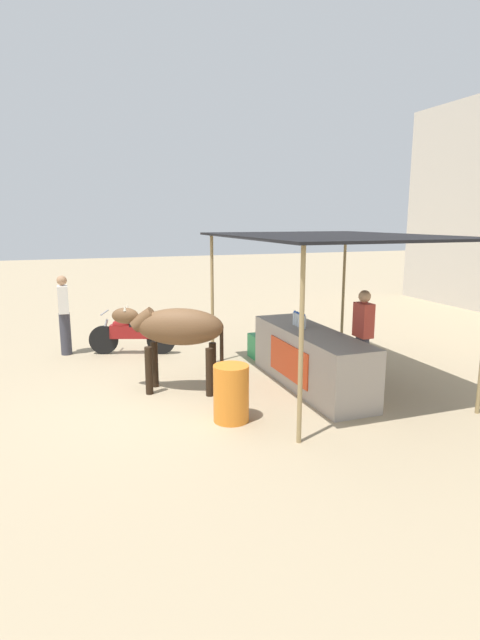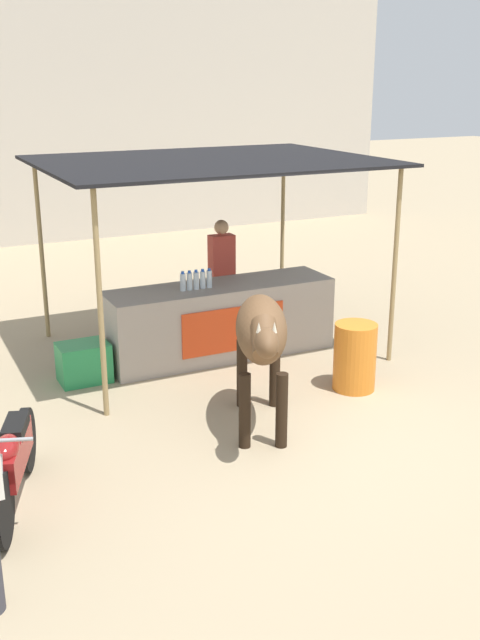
{
  "view_description": "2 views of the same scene",
  "coord_description": "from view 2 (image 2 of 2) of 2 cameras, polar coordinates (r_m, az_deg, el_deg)",
  "views": [
    {
      "loc": [
        7.17,
        -1.62,
        2.78
      ],
      "look_at": [
        -0.37,
        1.08,
        1.15
      ],
      "focal_mm": 28.0,
      "sensor_mm": 36.0,
      "label": 1
    },
    {
      "loc": [
        -3.85,
        -6.26,
        3.52
      ],
      "look_at": [
        -0.48,
        0.63,
        1.01
      ],
      "focal_mm": 42.0,
      "sensor_mm": 36.0,
      "label": 2
    }
  ],
  "objects": [
    {
      "name": "ground_plane",
      "position": [
        8.15,
        5.02,
        -7.57
      ],
      "size": [
        60.0,
        60.0,
        0.0
      ],
      "primitive_type": "plane",
      "color": "tan"
    },
    {
      "name": "building_wall_far",
      "position": [
        17.17,
        -13.67,
        16.48
      ],
      "size": [
        16.0,
        0.5,
        6.36
      ],
      "primitive_type": "cube",
      "color": "beige",
      "rests_on": "ground"
    },
    {
      "name": "stall_counter",
      "position": [
        9.78,
        -1.52,
        -0.02
      ],
      "size": [
        3.0,
        0.82,
        0.96
      ],
      "color": "#9E9389",
      "rests_on": "ground"
    },
    {
      "name": "stall_awning",
      "position": [
        9.63,
        -2.38,
        11.54
      ],
      "size": [
        4.2,
        3.2,
        2.52
      ],
      "color": "black",
      "rests_on": "ground"
    },
    {
      "name": "water_bottle_row",
      "position": [
        9.43,
        -3.36,
        3.04
      ],
      "size": [
        0.43,
        0.07,
        0.25
      ],
      "color": "silver",
      "rests_on": "stall_counter"
    },
    {
      "name": "vendor_behind_counter",
      "position": [
        10.48,
        -1.4,
        3.33
      ],
      "size": [
        0.34,
        0.22,
        1.65
      ],
      "color": "#383842",
      "rests_on": "ground"
    },
    {
      "name": "cooler_box",
      "position": [
        9.2,
        -11.81,
        -3.19
      ],
      "size": [
        0.6,
        0.44,
        0.48
      ],
      "primitive_type": "cube",
      "color": "#268C4C",
      "rests_on": "ground"
    },
    {
      "name": "water_barrel",
      "position": [
        8.84,
        8.74,
        -2.79
      ],
      "size": [
        0.5,
        0.5,
        0.8
      ],
      "primitive_type": "cylinder",
      "color": "orange",
      "rests_on": "ground"
    },
    {
      "name": "cow",
      "position": [
        7.56,
        1.65,
        -1.13
      ],
      "size": [
        1.09,
        1.8,
        1.44
      ],
      "color": "brown",
      "rests_on": "ground"
    },
    {
      "name": "motorcycle_parked",
      "position": [
        6.72,
        -16.87,
        -10.17
      ],
      "size": [
        0.79,
        1.72,
        0.9
      ],
      "color": "black",
      "rests_on": "ground"
    }
  ]
}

